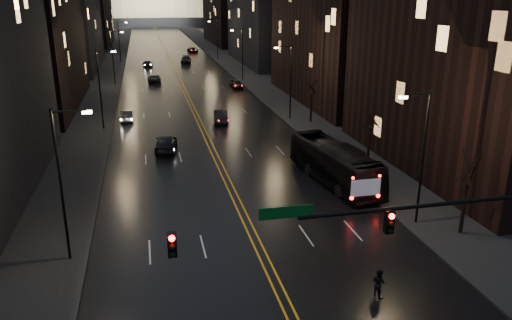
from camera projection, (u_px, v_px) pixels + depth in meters
road at (164, 48)px, 142.24m from camera, size 20.00×320.00×0.02m
sidewalk_left at (113, 49)px, 139.32m from camera, size 8.00×320.00×0.16m
sidewalk_right at (213, 47)px, 145.12m from camera, size 8.00×320.00×0.16m
center_line at (164, 48)px, 142.24m from camera, size 0.62×320.00×0.01m
building_left_far at (64, 19)px, 99.56m from camera, size 12.00×34.00×20.00m
building_left_dist at (86, 4)px, 143.35m from camera, size 12.00×40.00×24.00m
building_right_near at (478, 28)px, 40.97m from camera, size 12.00×26.00×24.00m
building_right_mid at (268, 2)px, 107.31m from camera, size 12.00×34.00×26.00m
building_right_dist at (230, 7)px, 152.37m from camera, size 12.00×40.00×22.00m
traffic_signal at (439, 227)px, 21.51m from camera, size 17.29×0.45×7.00m
streetlamp_right_near at (421, 152)px, 31.80m from camera, size 2.13×0.25×9.00m
streetlamp_left_near at (63, 178)px, 27.32m from camera, size 2.13×0.25×9.00m
streetlamp_right_mid at (289, 78)px, 59.57m from camera, size 2.13×0.25×9.00m
streetlamp_left_mid at (101, 85)px, 55.09m from camera, size 2.13×0.25×9.00m
streetlamp_right_far at (241, 52)px, 87.34m from camera, size 2.13×0.25×9.00m
streetlamp_left_far at (114, 55)px, 82.86m from camera, size 2.13×0.25×9.00m
streetlamp_right_dist at (217, 38)px, 115.11m from camera, size 2.13×0.25×9.00m
streetlamp_left_dist at (120, 39)px, 110.63m from camera, size 2.13×0.25×9.00m
tree_right_near at (469, 168)px, 30.57m from camera, size 2.40×2.40×6.65m
tree_right_mid at (371, 116)px, 43.53m from camera, size 2.40×2.40×6.65m
tree_right_far at (312, 85)px, 58.35m from camera, size 2.40×2.40×6.65m
bus at (334, 163)px, 40.48m from camera, size 4.22×11.84×3.23m
oncoming_car_a at (166, 142)px, 48.87m from camera, size 2.61×5.18×1.69m
oncoming_car_b at (127, 116)px, 60.30m from camera, size 1.50×4.11×1.35m
oncoming_car_c at (154, 78)px, 87.02m from camera, size 2.23×4.68×1.29m
oncoming_car_d at (148, 64)px, 105.44m from camera, size 2.27×4.65×1.30m
receding_car_a at (221, 116)px, 59.61m from camera, size 2.15×4.72×1.50m
receding_car_b at (236, 84)px, 81.41m from camera, size 1.88×4.35×1.46m
receding_car_c at (186, 60)px, 110.77m from camera, size 2.85×5.54×1.54m
receding_car_d at (193, 50)px, 131.39m from camera, size 2.67×4.76×1.26m
pedestrian_b at (379, 283)px, 25.24m from camera, size 0.66×0.85×1.55m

